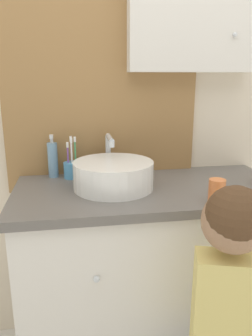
{
  "coord_description": "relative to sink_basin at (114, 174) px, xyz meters",
  "views": [
    {
      "loc": [
        -0.31,
        -0.93,
        1.29
      ],
      "look_at": [
        -0.12,
        0.28,
        0.95
      ],
      "focal_mm": 35.0,
      "sensor_mm": 36.0,
      "label": 1
    }
  ],
  "objects": [
    {
      "name": "wall_back",
      "position": [
        0.16,
        0.28,
        0.37
      ],
      "size": [
        3.2,
        0.18,
        2.5
      ],
      "color": "beige",
      "rests_on": "ground_plane"
    },
    {
      "name": "vanity_counter",
      "position": [
        0.16,
        -0.01,
        -0.48
      ],
      "size": [
        1.13,
        0.54,
        0.85
      ],
      "color": "silver",
      "rests_on": "ground_plane"
    },
    {
      "name": "sink_basin",
      "position": [
        0.0,
        0.0,
        0.0
      ],
      "size": [
        0.33,
        0.38,
        0.2
      ],
      "color": "white",
      "rests_on": "vanity_counter"
    },
    {
      "name": "toothbrush_holder",
      "position": [
        -0.17,
        0.17,
        -0.01
      ],
      "size": [
        0.07,
        0.07,
        0.19
      ],
      "color": "#4C93C6",
      "rests_on": "vanity_counter"
    },
    {
      "name": "soap_dispenser",
      "position": [
        -0.25,
        0.2,
        0.02
      ],
      "size": [
        0.04,
        0.04,
        0.2
      ],
      "color": "#6B93B2",
      "rests_on": "vanity_counter"
    },
    {
      "name": "child_figure",
      "position": [
        0.3,
        -0.46,
        -0.28
      ],
      "size": [
        0.3,
        0.45,
        1.0
      ],
      "color": "slate",
      "rests_on": "ground_plane"
    },
    {
      "name": "drinking_cup",
      "position": [
        0.35,
        -0.23,
        -0.02
      ],
      "size": [
        0.06,
        0.06,
        0.09
      ],
      "primitive_type": "cylinder",
      "color": "orange",
      "rests_on": "vanity_counter"
    }
  ]
}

